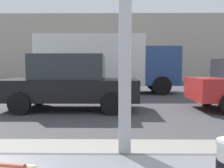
{
  "coord_description": "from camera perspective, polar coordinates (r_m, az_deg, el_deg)",
  "views": [
    {
      "loc": [
        -0.04,
        -0.9,
        1.36
      ],
      "look_at": [
        -0.09,
        2.94,
        1.08
      ],
      "focal_mm": 37.85,
      "sensor_mm": 36.0,
      "label": 1
    }
  ],
  "objects": [
    {
      "name": "building_facade_far",
      "position": [
        22.64,
        0.81,
        8.68
      ],
      "size": [
        28.0,
        1.2,
        6.25
      ],
      "primitive_type": "cube",
      "color": "#A89E8E",
      "rests_on": "ground"
    },
    {
      "name": "box_truck",
      "position": [
        12.33,
        -1.68,
        5.35
      ],
      "size": [
        7.12,
        2.44,
        2.93
      ],
      "color": "silver",
      "rests_on": "ground"
    },
    {
      "name": "ground_plane",
      "position": [
        9.0,
        0.95,
        -4.49
      ],
      "size": [
        60.0,
        60.0,
        0.0
      ],
      "primitive_type": "plane",
      "color": "#424244"
    },
    {
      "name": "parked_car_black",
      "position": [
        7.58,
        -10.02,
        0.43
      ],
      "size": [
        4.21,
        1.93,
        1.74
      ],
      "color": "black",
      "rests_on": "ground"
    }
  ]
}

